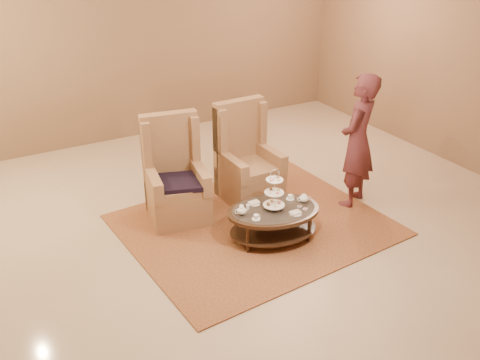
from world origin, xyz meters
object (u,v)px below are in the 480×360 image
armchair_right (246,167)px  tea_table (273,214)px  armchair_left (176,184)px  person (358,141)px

armchair_right → tea_table: bearing=-104.9°
armchair_left → armchair_right: size_ratio=1.00×
tea_table → armchair_left: bearing=137.9°
tea_table → person: 1.59m
tea_table → armchair_right: 1.17m
tea_table → person: size_ratio=0.70×
tea_table → armchair_right: bearing=88.8°
tea_table → armchair_right: size_ratio=0.93×
person → tea_table: bearing=-19.4°
armchair_right → person: size_ratio=0.75×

